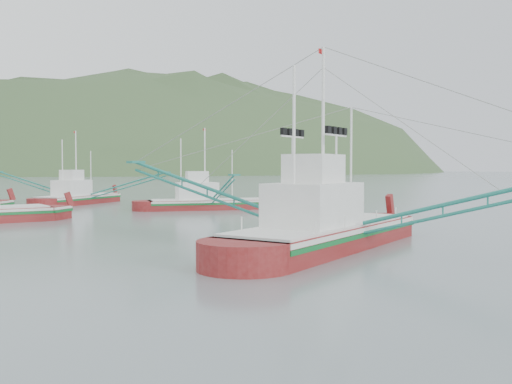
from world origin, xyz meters
TOP-DOWN VIEW (x-y plane):
  - ground at (0.00, 0.00)m, footprint 1200.00×1200.00m
  - main_boat at (1.31, 0.97)m, footprint 17.78×30.23m
  - bg_boat_far at (4.66, 50.07)m, footprint 18.32×22.88m
  - bg_boat_right at (12.90, 31.66)m, footprint 14.00×23.68m
  - headland_right at (240.00, 430.00)m, footprint 684.00×432.00m

SIDE VIEW (x-z plane):
  - ground at x=0.00m, z-range 0.00..0.00m
  - headland_right at x=240.00m, z-range -153.00..153.00m
  - bg_boat_right at x=12.90m, z-range -3.00..7.00m
  - bg_boat_far at x=4.66m, z-range -2.96..7.33m
  - main_boat at x=1.31m, z-range -3.81..8.82m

